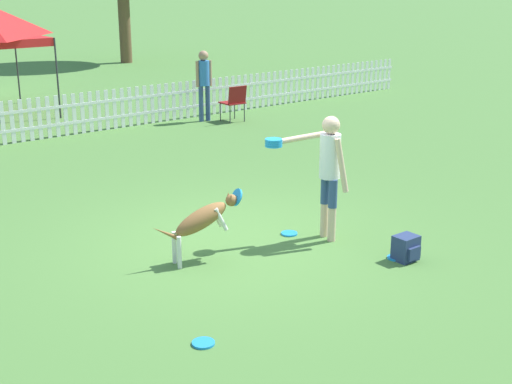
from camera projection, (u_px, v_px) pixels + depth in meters
name	position (u px, v px, depth m)	size (l,w,h in m)	color
ground_plane	(236.00, 240.00, 9.75)	(240.00, 240.00, 0.00)	#4C7A38
handler_person	(326.00, 163.00, 9.50)	(0.93, 0.83, 1.71)	beige
leaping_dog	(203.00, 219.00, 8.90)	(1.20, 0.44, 0.90)	olive
frisbee_near_handler	(396.00, 258.00, 9.13)	(0.23, 0.23, 0.02)	#1E8CD8
frisbee_near_dog	(289.00, 233.00, 9.97)	(0.23, 0.23, 0.02)	#1E8CD8
frisbee_midfield	(203.00, 343.00, 7.04)	(0.23, 0.23, 0.02)	#1E8CD8
backpack_on_grass	(406.00, 248.00, 9.05)	(0.30, 0.28, 0.33)	navy
picket_fence	(26.00, 120.00, 15.26)	(23.27, 0.04, 0.92)	white
folding_chair_blue_left	(234.00, 100.00, 17.23)	(0.51, 0.53, 0.89)	#333338
spectator_standing	(204.00, 78.00, 17.17)	(0.41, 0.27, 1.71)	#334C7A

